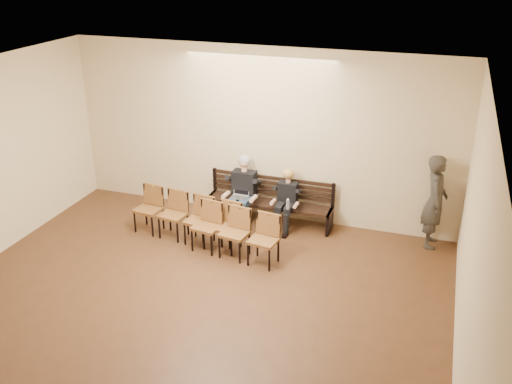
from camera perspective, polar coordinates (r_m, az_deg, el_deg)
ground at (r=8.25m, az=-11.24°, el=-16.55°), size 10.00×10.00×0.00m
room_walls at (r=7.54m, az=-9.85°, el=2.06°), size 8.02×10.01×3.51m
bench at (r=11.61m, az=1.29°, el=-2.04°), size 2.60×0.90×0.45m
seated_man at (r=11.46m, az=-1.33°, el=0.23°), size 0.58×0.81×1.41m
seated_woman at (r=11.27m, az=3.05°, el=-1.11°), size 0.47×0.65×1.09m
laptop at (r=11.38m, az=-1.68°, el=-0.70°), size 0.36×0.30×0.24m
water_bottle at (r=10.98m, az=3.18°, el=-1.75°), size 0.08×0.08×0.22m
bag at (r=11.56m, az=-2.03°, el=-2.58°), size 0.46×0.37×0.30m
passerby at (r=10.93m, az=17.55°, el=-0.26°), size 0.54×0.78×2.07m
chair_row_front at (r=10.93m, az=-7.03°, el=-2.61°), size 2.26×0.76×0.91m
chair_row_back at (r=10.29m, az=-2.19°, el=-4.20°), size 1.70×0.72×0.92m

